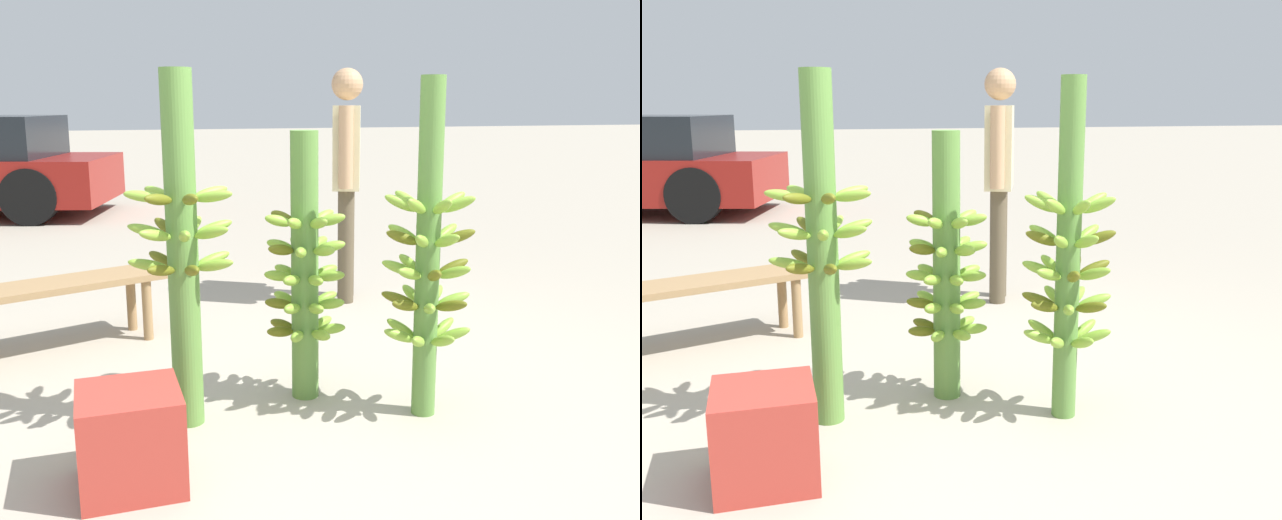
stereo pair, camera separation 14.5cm
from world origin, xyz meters
The scene contains 7 objects.
ground_plane centered at (0.00, 0.00, 0.00)m, with size 80.00×80.00×0.00m, color #A89E8C.
banana_stalk_left centered at (-0.53, 0.31, 0.82)m, with size 0.48×0.48×1.59m.
banana_stalk_center centered at (0.07, 0.43, 0.65)m, with size 0.41×0.41×1.32m.
banana_stalk_right centered at (0.54, 0.06, 0.75)m, with size 0.43×0.43×1.56m.
vendor_person centered at (0.91, 2.09, 1.01)m, with size 0.33×0.62×1.69m.
market_bench centered at (-1.17, 1.51, 0.35)m, with size 1.42×0.78×0.42m.
produce_crate centered at (-0.81, -0.18, 0.19)m, with size 0.38×0.38×0.38m.
Camera 2 is at (-0.78, -2.83, 1.44)m, focal length 40.00 mm.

